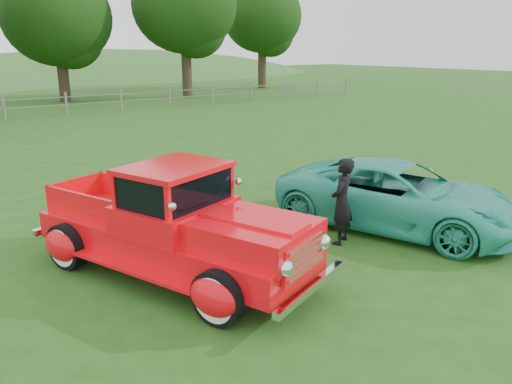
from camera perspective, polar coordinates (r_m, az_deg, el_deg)
ground at (r=7.79m, az=5.68°, el=-10.40°), size 140.00×140.00×0.00m
fence_line at (r=27.67m, az=-26.87°, el=8.60°), size 48.00×0.12×1.20m
tree_near_east at (r=35.51m, az=-21.78°, el=18.06°), size 6.80×6.80×8.33m
tree_mid_east at (r=36.78m, az=-8.20°, el=20.35°), size 7.20×7.20×9.44m
tree_far_east at (r=44.19m, az=0.71°, el=19.40°), size 6.60×6.60×8.86m
red_pickup at (r=7.91m, az=-9.38°, el=-3.85°), size 3.39×5.28×1.78m
teal_sedan at (r=10.24m, az=15.90°, el=-0.40°), size 3.63×5.18×1.31m
man at (r=9.14m, az=9.80°, el=-1.07°), size 0.69×0.60×1.60m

